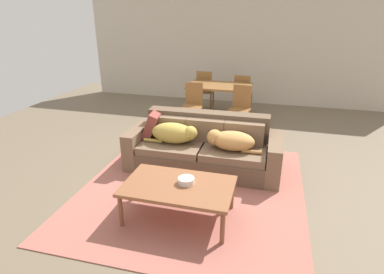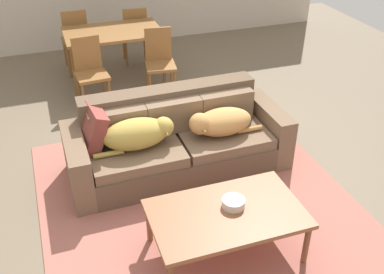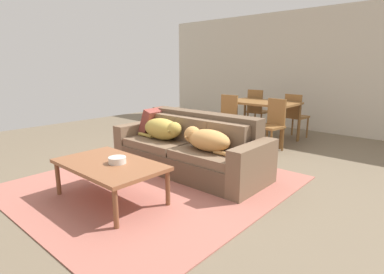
{
  "view_description": "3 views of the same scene",
  "coord_description": "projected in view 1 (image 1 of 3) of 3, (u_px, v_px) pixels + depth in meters",
  "views": [
    {
      "loc": [
        0.98,
        -4.24,
        2.27
      ],
      "look_at": [
        -0.12,
        -0.14,
        0.55
      ],
      "focal_mm": 29.41,
      "sensor_mm": 36.0,
      "label": 1
    },
    {
      "loc": [
        -1.14,
        -3.84,
        2.9
      ],
      "look_at": [
        0.1,
        -0.24,
        0.51
      ],
      "focal_mm": 42.68,
      "sensor_mm": 36.0,
      "label": 2
    },
    {
      "loc": [
        2.82,
        -3.06,
        1.47
      ],
      "look_at": [
        0.08,
        -0.0,
        0.51
      ],
      "focal_mm": 28.59,
      "sensor_mm": 36.0,
      "label": 3
    }
  ],
  "objects": [
    {
      "name": "couch",
      "position": [
        204.0,
        148.0,
        4.79
      ],
      "size": [
        2.29,
        0.91,
        0.82
      ],
      "rotation": [
        0.0,
        0.0,
        0.01
      ],
      "color": "brown",
      "rests_on": "ground"
    },
    {
      "name": "ground_plane",
      "position": [
        202.0,
        167.0,
        4.88
      ],
      "size": [
        10.0,
        10.0,
        0.0
      ],
      "primitive_type": "plane",
      "color": "#71624D"
    },
    {
      "name": "dog_on_right_cushion",
      "position": [
        230.0,
        140.0,
        4.46
      ],
      "size": [
        0.79,
        0.37,
        0.29
      ],
      "rotation": [
        0.0,
        0.0,
        0.01
      ],
      "color": "tan",
      "rests_on": "couch"
    },
    {
      "name": "dining_chair_far_left",
      "position": [
        205.0,
        89.0,
        7.51
      ],
      "size": [
        0.41,
        0.41,
        0.96
      ],
      "rotation": [
        0.0,
        0.0,
        3.17
      ],
      "color": "brown",
      "rests_on": "ground"
    },
    {
      "name": "dining_table",
      "position": [
        220.0,
        88.0,
        6.77
      ],
      "size": [
        1.34,
        0.85,
        0.78
      ],
      "color": "brown",
      "rests_on": "ground"
    },
    {
      "name": "area_rug",
      "position": [
        192.0,
        188.0,
        4.3
      ],
      "size": [
        2.97,
        3.17,
        0.01
      ],
      "primitive_type": "cube",
      "rotation": [
        0.0,
        0.0,
        0.01
      ],
      "color": "#AE6557",
      "rests_on": "ground"
    },
    {
      "name": "coffee_table",
      "position": [
        178.0,
        188.0,
        3.57
      ],
      "size": [
        1.24,
        0.75,
        0.44
      ],
      "color": "brown",
      "rests_on": "ground"
    },
    {
      "name": "bowl_on_coffee_table",
      "position": [
        186.0,
        181.0,
        3.56
      ],
      "size": [
        0.19,
        0.19,
        0.07
      ],
      "primitive_type": "cylinder",
      "color": "silver",
      "rests_on": "coffee_table"
    },
    {
      "name": "back_partition",
      "position": [
        239.0,
        49.0,
        7.96
      ],
      "size": [
        8.0,
        0.12,
        2.7
      ],
      "primitive_type": "cube",
      "color": "beige",
      "rests_on": "ground"
    },
    {
      "name": "dog_on_left_cushion",
      "position": [
        175.0,
        133.0,
        4.68
      ],
      "size": [
        0.82,
        0.35,
        0.31
      ],
      "rotation": [
        0.0,
        0.0,
        0.01
      ],
      "color": "gold",
      "rests_on": "couch"
    },
    {
      "name": "dining_chair_far_right",
      "position": [
        243.0,
        92.0,
        7.27
      ],
      "size": [
        0.44,
        0.44,
        0.91
      ],
      "rotation": [
        0.0,
        0.0,
        3.05
      ],
      "color": "brown",
      "rests_on": "ground"
    },
    {
      "name": "dining_chair_near_left",
      "position": [
        193.0,
        103.0,
        6.42
      ],
      "size": [
        0.43,
        0.43,
        0.92
      ],
      "rotation": [
        0.0,
        0.0,
        0.08
      ],
      "color": "brown",
      "rests_on": "ground"
    },
    {
      "name": "throw_pillow_by_left_arm",
      "position": [
        152.0,
        125.0,
        4.92
      ],
      "size": [
        0.32,
        0.45,
        0.44
      ],
      "primitive_type": "cube",
      "rotation": [
        0.0,
        0.36,
        0.11
      ],
      "color": "brown",
      "rests_on": "couch"
    },
    {
      "name": "dining_chair_near_right",
      "position": [
        240.0,
        106.0,
        6.25
      ],
      "size": [
        0.45,
        0.45,
        0.91
      ],
      "rotation": [
        0.0,
        0.0,
        -0.14
      ],
      "color": "brown",
      "rests_on": "ground"
    }
  ]
}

